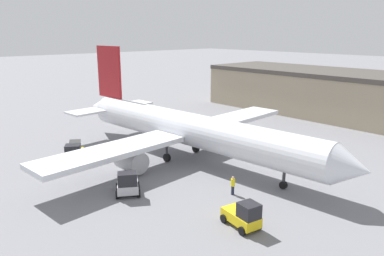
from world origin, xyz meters
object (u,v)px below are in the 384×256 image
at_px(airplane, 185,129).
at_px(ground_crew_worker, 233,185).
at_px(baggage_tug, 243,216).
at_px(pushback_tug, 128,184).
at_px(belt_loader_truck, 74,153).

xyz_separation_m(airplane, ground_crew_worker, (10.03, -3.30, -2.47)).
distance_m(ground_crew_worker, baggage_tug, 5.60).
bearing_deg(pushback_tug, ground_crew_worker, 79.91).
distance_m(baggage_tug, pushback_tug, 10.70).
height_order(ground_crew_worker, baggage_tug, baggage_tug).
height_order(belt_loader_truck, pushback_tug, pushback_tug).
bearing_deg(baggage_tug, ground_crew_worker, 149.34).
bearing_deg(ground_crew_worker, airplane, -130.62).
xyz_separation_m(baggage_tug, pushback_tug, (-10.25, -3.08, 0.04)).
height_order(airplane, pushback_tug, airplane).
distance_m(ground_crew_worker, pushback_tug, 8.98).
height_order(ground_crew_worker, pushback_tug, pushback_tug).
height_order(ground_crew_worker, belt_loader_truck, belt_loader_truck).
relative_size(ground_crew_worker, belt_loader_truck, 0.47).
bearing_deg(belt_loader_truck, ground_crew_worker, 52.19).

